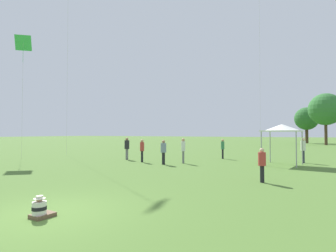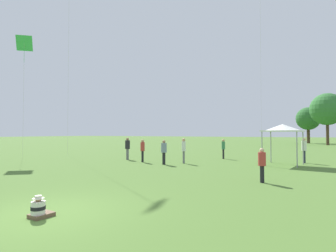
# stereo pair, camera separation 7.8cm
# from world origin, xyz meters

# --- Properties ---
(ground_plane) EXTENTS (300.00, 300.00, 0.00)m
(ground_plane) POSITION_xyz_m (0.00, 0.00, 0.00)
(ground_plane) COLOR #4C702D
(seated_toddler) EXTENTS (0.48, 0.58, 0.59)m
(seated_toddler) POSITION_xyz_m (0.09, -0.30, 0.23)
(seated_toddler) COLOR brown
(seated_toddler) RESTS_ON ground
(person_standing_0) EXTENTS (0.55, 0.55, 1.71)m
(person_standing_0) POSITION_xyz_m (-2.50, 11.29, 1.01)
(person_standing_0) COLOR black
(person_standing_0) RESTS_ON ground
(person_standing_1) EXTENTS (0.36, 0.36, 1.85)m
(person_standing_1) POSITION_xyz_m (6.20, 16.86, 1.12)
(person_standing_1) COLOR #282D42
(person_standing_1) RESTS_ON ground
(person_standing_2) EXTENTS (0.44, 0.44, 1.72)m
(person_standing_2) POSITION_xyz_m (-4.63, 11.84, 1.04)
(person_standing_2) COLOR black
(person_standing_2) RESTS_ON ground
(person_standing_3) EXTENTS (0.35, 0.35, 1.68)m
(person_standing_3) POSITION_xyz_m (0.08, 17.19, 1.02)
(person_standing_3) COLOR black
(person_standing_3) RESTS_ON ground
(person_standing_4) EXTENTS (0.46, 0.46, 1.82)m
(person_standing_4) POSITION_xyz_m (-6.76, 12.84, 1.08)
(person_standing_4) COLOR slate
(person_standing_4) RESTS_ON ground
(person_standing_5) EXTENTS (0.31, 0.31, 1.82)m
(person_standing_5) POSITION_xyz_m (-1.54, 12.55, 1.13)
(person_standing_5) COLOR slate
(person_standing_5) RESTS_ON ground
(person_standing_6) EXTENTS (0.47, 0.47, 1.53)m
(person_standing_6) POSITION_xyz_m (4.55, 7.44, 0.91)
(person_standing_6) COLOR black
(person_standing_6) RESTS_ON ground
(canopy_tent) EXTENTS (2.76, 2.76, 2.81)m
(canopy_tent) POSITION_xyz_m (4.91, 14.85, 2.53)
(canopy_tent) COLOR white
(canopy_tent) RESTS_ON ground
(kite_1) EXTENTS (1.31, 1.19, 11.01)m
(kite_1) POSITION_xyz_m (-16.20, 9.99, 10.17)
(kite_1) COLOR green
(kite_1) RESTS_ON ground
(distant_tree_1) EXTENTS (4.90, 4.90, 7.76)m
(distant_tree_1) POSITION_xyz_m (7.00, 58.91, 5.27)
(distant_tree_1) COLOR #473323
(distant_tree_1) RESTS_ON ground
(distant_tree_2) EXTENTS (5.85, 5.85, 9.49)m
(distant_tree_2) POSITION_xyz_m (9.99, 50.85, 6.54)
(distant_tree_2) COLOR #473323
(distant_tree_2) RESTS_ON ground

